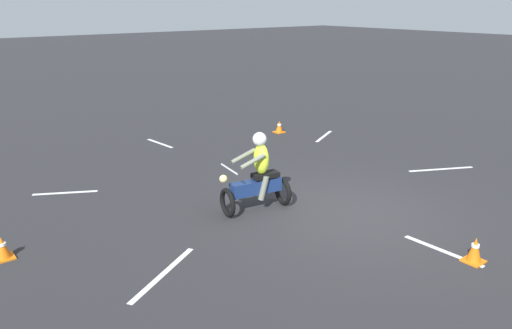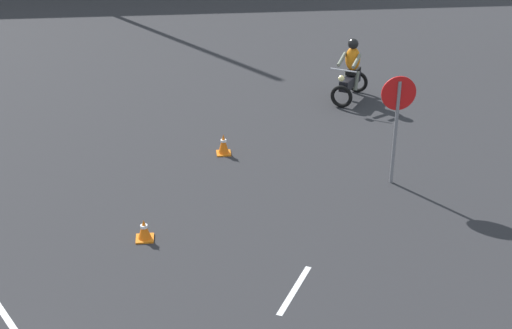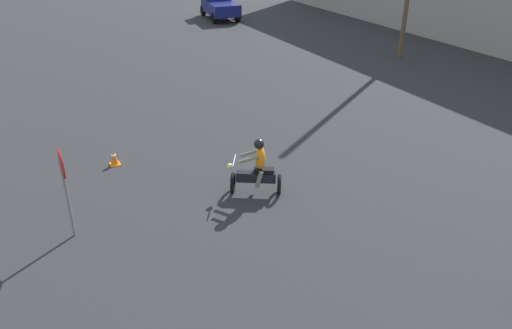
{
  "view_description": "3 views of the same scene",
  "coord_description": "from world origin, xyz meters",
  "px_view_note": "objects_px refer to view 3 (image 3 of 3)",
  "views": [
    {
      "loc": [
        -6.12,
        7.33,
        4.12
      ],
      "look_at": [
        1.38,
        1.45,
        1.0
      ],
      "focal_mm": 35.0,
      "sensor_mm": 36.0,
      "label": 1
    },
    {
      "loc": [
        3.2,
        -5.01,
        6.75
      ],
      "look_at": [
        4.51,
        7.05,
        0.9
      ],
      "focal_mm": 50.0,
      "sensor_mm": 36.0,
      "label": 2
    },
    {
      "loc": [
        18.4,
        7.04,
        7.12
      ],
      "look_at": [
        7.63,
        12.65,
        0.9
      ],
      "focal_mm": 35.0,
      "sensor_mm": 36.0,
      "label": 3
    }
  ],
  "objects_px": {
    "pickup_truck": "(220,6)",
    "stop_sign": "(64,177)",
    "traffic_cone_near_left": "(114,158)",
    "motorcycle_rider_background": "(257,170)"
  },
  "relations": [
    {
      "from": "pickup_truck",
      "to": "stop_sign",
      "type": "distance_m",
      "value": 27.27
    },
    {
      "from": "stop_sign",
      "to": "traffic_cone_near_left",
      "type": "distance_m",
      "value": 4.04
    },
    {
      "from": "pickup_truck",
      "to": "stop_sign",
      "type": "height_order",
      "value": "stop_sign"
    },
    {
      "from": "motorcycle_rider_background",
      "to": "pickup_truck",
      "type": "relative_size",
      "value": 0.38
    },
    {
      "from": "motorcycle_rider_background",
      "to": "pickup_truck",
      "type": "distance_m",
      "value": 25.3
    },
    {
      "from": "motorcycle_rider_background",
      "to": "traffic_cone_near_left",
      "type": "height_order",
      "value": "motorcycle_rider_background"
    },
    {
      "from": "motorcycle_rider_background",
      "to": "traffic_cone_near_left",
      "type": "distance_m",
      "value": 4.81
    },
    {
      "from": "motorcycle_rider_background",
      "to": "stop_sign",
      "type": "distance_m",
      "value": 4.99
    },
    {
      "from": "motorcycle_rider_background",
      "to": "traffic_cone_near_left",
      "type": "relative_size",
      "value": 3.48
    },
    {
      "from": "pickup_truck",
      "to": "traffic_cone_near_left",
      "type": "xyz_separation_m",
      "value": [
        19.94,
        -12.38,
        -0.7
      ]
    }
  ]
}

